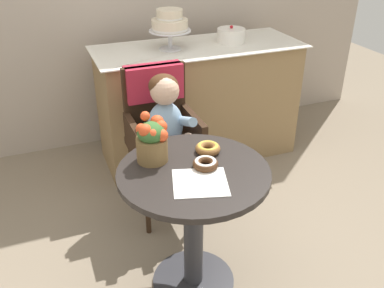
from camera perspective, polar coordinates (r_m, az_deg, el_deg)
ground_plane at (r=2.43m, az=0.19°, el=-17.98°), size 8.00×8.00×0.00m
cafe_table at (r=2.09m, az=0.21°, el=-8.41°), size 0.72×0.72×0.72m
wicker_chair at (r=2.65m, az=-4.41°, el=3.53°), size 0.42×0.45×0.95m
seated_child at (r=2.50m, az=-3.38°, el=2.89°), size 0.27×0.32×0.73m
paper_napkin at (r=1.88m, az=1.11°, el=-5.21°), size 0.30×0.29×0.00m
donut_front at (r=2.10m, az=2.15°, el=-0.54°), size 0.12×0.12×0.04m
donut_mid at (r=1.98m, az=1.77°, el=-2.55°), size 0.12×0.12×0.04m
flower_vase at (r=1.99m, az=-5.39°, el=0.66°), size 0.16×0.15×0.24m
display_counter at (r=3.34m, az=0.88°, el=5.68°), size 1.56×0.62×0.90m
tiered_cake_stand at (r=3.07m, az=-3.02°, el=15.91°), size 0.30×0.30×0.28m
round_layer_cake at (r=3.30m, az=5.28°, el=14.37°), size 0.21×0.21×0.13m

